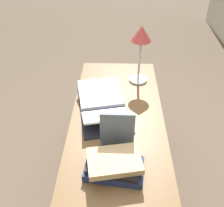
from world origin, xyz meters
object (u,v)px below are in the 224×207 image
Objects in this scene: open_book at (103,106)px; reading_lamp at (141,41)px; book_stack_tall at (115,165)px; coffee_mug at (92,86)px; book_standing_upright at (118,131)px.

open_book is 0.54m from reading_lamp.
book_stack_tall reaches higher than coffee_mug.
book_standing_upright reaches higher than open_book.
book_stack_tall is 3.27× the size of coffee_mug.
book_stack_tall is 0.93m from reading_lamp.
reading_lamp reaches higher than book_stack_tall.
open_book is 2.36× the size of book_standing_upright.
open_book is at bearing -162.34° from book_standing_upright.
book_standing_upright is (0.33, 0.10, 0.09)m from open_book.
open_book is at bearing 23.76° from coffee_mug.
reading_lamp reaches higher than coffee_mug.
open_book is 0.24m from coffee_mug.
reading_lamp is 0.48m from coffee_mug.
book_standing_upright is at bearing 4.64° from open_book.
open_book is 6.00× the size of coffee_mug.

